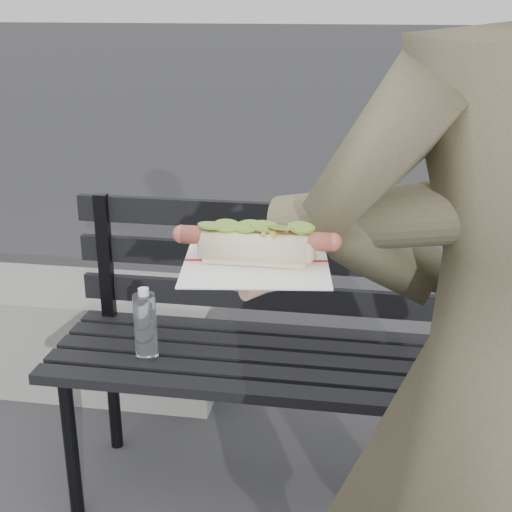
{
  "coord_description": "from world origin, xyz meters",
  "views": [
    {
      "loc": [
        0.17,
        -0.82,
        1.44
      ],
      "look_at": [
        0.03,
        0.05,
        1.12
      ],
      "focal_mm": 50.0,
      "sensor_mm": 36.0,
      "label": 1
    }
  ],
  "objects": [
    {
      "name": "park_bench",
      "position": [
        0.03,
        1.04,
        0.52
      ],
      "size": [
        1.5,
        0.44,
        0.88
      ],
      "color": "black",
      "rests_on": "ground"
    },
    {
      "name": "concrete_block",
      "position": [
        -0.97,
        1.54,
        0.2
      ],
      "size": [
        1.2,
        0.4,
        0.4
      ],
      "primitive_type": "cube",
      "color": "slate",
      "rests_on": "ground"
    },
    {
      "name": "held_hotdog",
      "position": [
        0.21,
        0.12,
        1.15
      ],
      "size": [
        0.62,
        0.31,
        0.2
      ],
      "color": "#4C4533"
    }
  ]
}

